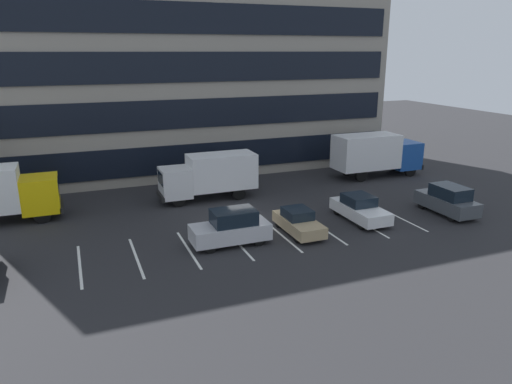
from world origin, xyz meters
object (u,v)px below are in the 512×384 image
at_px(box_truck_white, 210,174).
at_px(suv_silver, 231,228).
at_px(box_truck_blue, 376,153).
at_px(sedan_tan, 298,222).
at_px(suv_charcoal, 448,200).
at_px(sedan_white, 360,209).

xyz_separation_m(box_truck_white, suv_silver, (-1.31, -8.61, -0.88)).
height_order(box_truck_white, box_truck_blue, box_truck_blue).
distance_m(sedan_tan, suv_charcoal, 10.71).
relative_size(box_truck_blue, sedan_tan, 1.96).
distance_m(suv_silver, sedan_tan, 4.26).
xyz_separation_m(suv_silver, sedan_white, (8.89, 0.74, -0.20)).
relative_size(sedan_white, sedan_tan, 1.11).
distance_m(sedan_white, suv_charcoal, 6.17).
bearing_deg(suv_silver, box_truck_blue, 30.75).
bearing_deg(box_truck_white, suv_charcoal, -33.36).
distance_m(box_truck_white, sedan_white, 10.98).
distance_m(box_truck_white, box_truck_blue, 15.04).
bearing_deg(box_truck_white, sedan_white, -46.12).
relative_size(box_truck_white, suv_silver, 1.60).
height_order(box_truck_white, sedan_tan, box_truck_white).
height_order(box_truck_white, suv_silver, box_truck_white).
bearing_deg(sedan_tan, box_truck_white, 109.17).
xyz_separation_m(box_truck_white, sedan_tan, (2.94, -8.45, -1.15)).
bearing_deg(suv_charcoal, sedan_tan, 177.18).
xyz_separation_m(box_truck_white, box_truck_blue, (15.00, 1.09, 0.22)).
bearing_deg(suv_charcoal, sedan_white, 169.69).
bearing_deg(sedan_white, suv_charcoal, -10.31).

